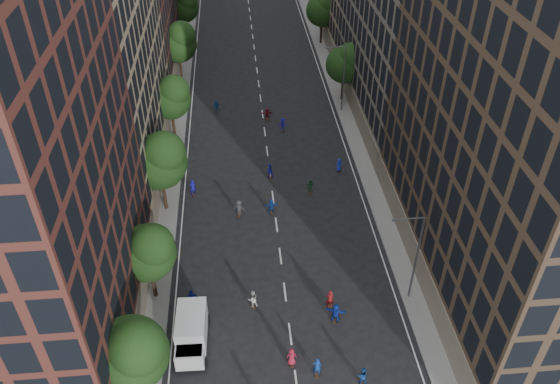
# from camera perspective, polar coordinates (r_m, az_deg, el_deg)

# --- Properties ---
(ground) EXTENTS (240.00, 240.00, 0.00)m
(ground) POSITION_cam_1_polar(r_m,az_deg,el_deg) (69.04, -1.58, 6.11)
(ground) COLOR black
(ground) RESTS_ON ground
(sidewalk_left) EXTENTS (4.00, 105.00, 0.15)m
(sidewalk_left) POSITION_cam_1_polar(r_m,az_deg,el_deg) (75.93, -11.14, 8.58)
(sidewalk_left) COLOR slate
(sidewalk_left) RESTS_ON ground
(sidewalk_right) EXTENTS (4.00, 105.00, 0.15)m
(sidewalk_right) POSITION_cam_1_polar(r_m,az_deg,el_deg) (76.96, 7.11, 9.43)
(sidewalk_right) COLOR slate
(sidewalk_right) RESTS_ON ground
(bldg_left_b) EXTENTS (14.00, 26.00, 34.00)m
(bldg_left_b) POSITION_cam_1_polar(r_m,az_deg,el_deg) (59.19, -21.04, 16.45)
(bldg_left_b) COLOR #8E7B5D
(bldg_left_b) RESTS_ON ground
(bldg_right_a) EXTENTS (14.00, 30.00, 36.00)m
(bldg_right_a) POSITION_cam_1_polar(r_m,az_deg,el_deg) (44.32, 26.11, 9.65)
(bldg_right_a) COLOR #423223
(bldg_right_a) RESTS_ON ground
(tree_left_0) EXTENTS (5.20, 5.20, 8.83)m
(tree_left_0) POSITION_cam_1_polar(r_m,az_deg,el_deg) (38.45, -15.18, -15.85)
(tree_left_0) COLOR black
(tree_left_0) RESTS_ON ground
(tree_left_1) EXTENTS (4.80, 4.80, 8.21)m
(tree_left_1) POSITION_cam_1_polar(r_m,az_deg,el_deg) (45.35, -13.57, -5.99)
(tree_left_1) COLOR black
(tree_left_1) RESTS_ON ground
(tree_left_2) EXTENTS (5.60, 5.60, 9.45)m
(tree_left_2) POSITION_cam_1_polar(r_m,az_deg,el_deg) (54.15, -12.39, 3.38)
(tree_left_2) COLOR black
(tree_left_2) RESTS_ON ground
(tree_left_3) EXTENTS (5.00, 5.00, 8.58)m
(tree_left_3) POSITION_cam_1_polar(r_m,az_deg,el_deg) (66.43, -11.32, 9.78)
(tree_left_3) COLOR black
(tree_left_3) RESTS_ON ground
(tree_left_4) EXTENTS (5.40, 5.40, 9.08)m
(tree_left_4) POSITION_cam_1_polar(r_m,az_deg,el_deg) (80.79, -10.53, 15.23)
(tree_left_4) COLOR black
(tree_left_4) RESTS_ON ground
(tree_left_5) EXTENTS (4.80, 4.80, 8.33)m
(tree_left_5) POSITION_cam_1_polar(r_m,az_deg,el_deg) (95.92, -9.93, 18.62)
(tree_left_5) COLOR black
(tree_left_5) RESTS_ON ground
(tree_right_a) EXTENTS (5.00, 5.00, 8.39)m
(tree_right_a) POSITION_cam_1_polar(r_m,az_deg,el_deg) (74.71, 6.92, 13.31)
(tree_right_a) COLOR black
(tree_right_a) RESTS_ON ground
(tree_right_b) EXTENTS (5.20, 5.20, 8.83)m
(tree_right_b) POSITION_cam_1_polar(r_m,az_deg,el_deg) (92.88, 4.57, 18.59)
(tree_right_b) COLOR black
(tree_right_b) RESTS_ON ground
(streetlamp_near) EXTENTS (2.64, 0.22, 9.06)m
(streetlamp_near) POSITION_cam_1_polar(r_m,az_deg,el_deg) (45.70, 13.87, -6.31)
(streetlamp_near) COLOR #595B60
(streetlamp_near) RESTS_ON ground
(streetlamp_far) EXTENTS (2.64, 0.22, 9.06)m
(streetlamp_far) POSITION_cam_1_polar(r_m,az_deg,el_deg) (72.17, 6.50, 12.03)
(streetlamp_far) COLOR #595B60
(streetlamp_far) RESTS_ON ground
(cargo_van) EXTENTS (2.58, 5.25, 2.76)m
(cargo_van) POSITION_cam_1_polar(r_m,az_deg,el_deg) (44.41, -9.24, -14.29)
(cargo_van) COLOR silver
(cargo_van) RESTS_ON ground
(skater_0) EXTENTS (0.93, 0.71, 1.70)m
(skater_0) POSITION_cam_1_polar(r_m,az_deg,el_deg) (44.85, -8.62, -14.73)
(skater_0) COLOR blue
(skater_0) RESTS_ON ground
(skater_1) EXTENTS (0.69, 0.50, 1.78)m
(skater_1) POSITION_cam_1_polar(r_m,az_deg,el_deg) (42.80, 3.89, -17.77)
(skater_1) COLOR navy
(skater_1) RESTS_ON ground
(skater_2) EXTENTS (0.83, 0.68, 1.57)m
(skater_2) POSITION_cam_1_polar(r_m,az_deg,el_deg) (42.84, 8.58, -18.47)
(skater_2) COLOR #123D95
(skater_2) RESTS_ON ground
(skater_4) EXTENTS (1.03, 0.43, 1.76)m
(skater_4) POSITION_cam_1_polar(r_m,az_deg,el_deg) (47.44, -9.18, -10.91)
(skater_4) COLOR navy
(skater_4) RESTS_ON ground
(skater_5) EXTENTS (1.78, 1.08, 1.83)m
(skater_5) POSITION_cam_1_polar(r_m,az_deg,el_deg) (46.02, 5.83, -12.45)
(skater_5) COLOR #1432A6
(skater_5) RESTS_ON ground
(skater_6) EXTENTS (0.81, 0.53, 1.64)m
(skater_6) POSITION_cam_1_polar(r_m,az_deg,el_deg) (43.30, 1.22, -16.87)
(skater_6) COLOR #A91C31
(skater_6) RESTS_ON ground
(skater_7) EXTENTS (0.74, 0.53, 1.88)m
(skater_7) POSITION_cam_1_polar(r_m,az_deg,el_deg) (46.88, 5.22, -11.11)
(skater_7) COLOR maroon
(skater_7) RESTS_ON ground
(skater_8) EXTENTS (0.96, 0.82, 1.72)m
(skater_8) POSITION_cam_1_polar(r_m,az_deg,el_deg) (46.84, -2.87, -11.16)
(skater_8) COLOR beige
(skater_8) RESTS_ON ground
(skater_9) EXTENTS (1.28, 0.94, 1.77)m
(skater_9) POSITION_cam_1_polar(r_m,az_deg,el_deg) (55.69, -4.30, -1.69)
(skater_9) COLOR #39383D
(skater_9) RESTS_ON ground
(skater_10) EXTENTS (0.98, 0.43, 1.66)m
(skater_10) POSITION_cam_1_polar(r_m,az_deg,el_deg) (58.57, 3.20, 0.57)
(skater_10) COLOR #1B5C2E
(skater_10) RESTS_ON ground
(skater_11) EXTENTS (1.52, 0.62, 1.60)m
(skater_11) POSITION_cam_1_polar(r_m,az_deg,el_deg) (55.86, -0.92, -1.53)
(skater_11) COLOR navy
(skater_11) RESTS_ON ground
(skater_12) EXTENTS (0.85, 0.64, 1.57)m
(skater_12) POSITION_cam_1_polar(r_m,az_deg,el_deg) (62.18, 6.19, 2.80)
(skater_12) COLOR #1632B4
(skater_12) RESTS_ON ground
(skater_13) EXTENTS (0.80, 0.68, 1.87)m
(skater_13) POSITION_cam_1_polar(r_m,az_deg,el_deg) (58.90, -9.11, 0.45)
(skater_13) COLOR #16139D
(skater_13) RESTS_ON ground
(skater_14) EXTENTS (0.94, 0.81, 1.68)m
(skater_14) POSITION_cam_1_polar(r_m,az_deg,el_deg) (60.82, -1.12, 2.22)
(skater_14) COLOR #171BBE
(skater_14) RESTS_ON ground
(skater_15) EXTENTS (1.30, 0.98, 1.78)m
(skater_15) POSITION_cam_1_polar(r_m,az_deg,el_deg) (69.08, 0.28, 7.01)
(skater_15) COLOR #171295
(skater_15) RESTS_ON ground
(skater_16) EXTENTS (1.08, 0.56, 1.76)m
(skater_16) POSITION_cam_1_polar(r_m,az_deg,el_deg) (73.65, -6.63, 8.82)
(skater_16) COLOR blue
(skater_16) RESTS_ON ground
(skater_17) EXTENTS (1.56, 0.54, 1.67)m
(skater_17) POSITION_cam_1_polar(r_m,az_deg,el_deg) (71.58, -1.34, 8.12)
(skater_17) COLOR maroon
(skater_17) RESTS_ON ground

